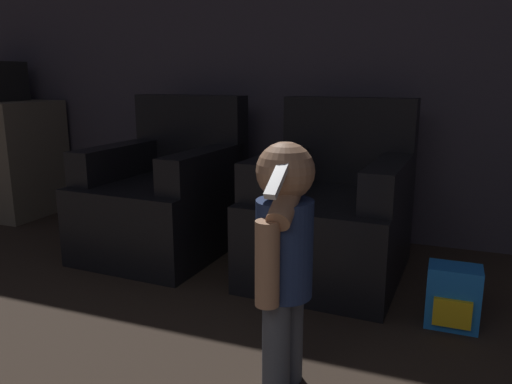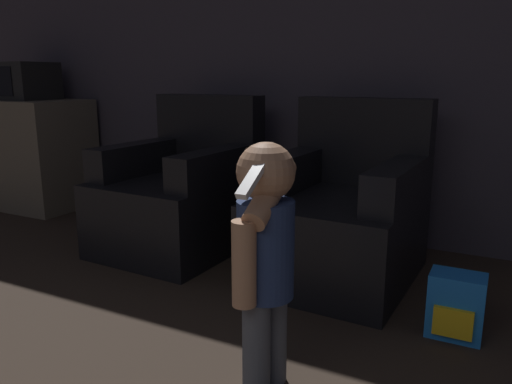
{
  "view_description": "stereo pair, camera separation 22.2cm",
  "coord_description": "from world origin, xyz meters",
  "views": [
    {
      "loc": [
        0.7,
        1.21,
        1.07
      ],
      "look_at": [
        -0.09,
        3.23,
        0.56
      ],
      "focal_mm": 35.0,
      "sensor_mm": 36.0,
      "label": 1
    },
    {
      "loc": [
        0.9,
        1.3,
        1.07
      ],
      "look_at": [
        -0.09,
        3.23,
        0.56
      ],
      "focal_mm": 35.0,
      "sensor_mm": 36.0,
      "label": 2
    }
  ],
  "objects": [
    {
      "name": "wall_back",
      "position": [
        0.0,
        4.5,
        1.3
      ],
      "size": [
        8.4,
        0.05,
        2.6
      ],
      "color": "#3D3842",
      "rests_on": "ground_plane"
    },
    {
      "name": "armchair_left",
      "position": [
        -0.91,
        3.82,
        0.33
      ],
      "size": [
        0.8,
        0.95,
        0.95
      ],
      "rotation": [
        0.0,
        0.0,
        -0.05
      ],
      "color": "black",
      "rests_on": "ground_plane"
    },
    {
      "name": "armchair_right",
      "position": [
        0.14,
        3.82,
        0.33
      ],
      "size": [
        0.8,
        0.94,
        0.95
      ],
      "rotation": [
        0.0,
        0.0,
        -0.04
      ],
      "color": "black",
      "rests_on": "ground_plane"
    },
    {
      "name": "person_toddler",
      "position": [
        0.22,
        2.69,
        0.51
      ],
      "size": [
        0.19,
        0.34,
        0.87
      ],
      "rotation": [
        0.0,
        0.0,
        -1.71
      ],
      "color": "#474C56",
      "rests_on": "ground_plane"
    },
    {
      "name": "toy_backpack",
      "position": [
        0.77,
        3.38,
        0.14
      ],
      "size": [
        0.22,
        0.17,
        0.27
      ],
      "color": "blue",
      "rests_on": "ground_plane"
    }
  ]
}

